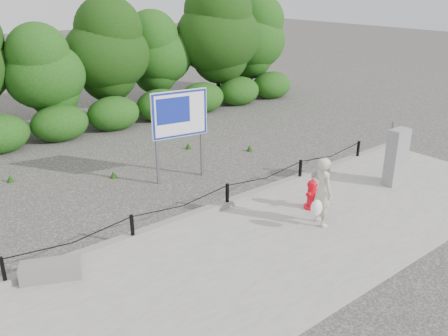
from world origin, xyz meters
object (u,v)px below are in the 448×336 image
at_px(fire_hydrant, 312,194).
at_px(utility_cabinet, 396,157).
at_px(pedestrian, 322,193).
at_px(concrete_block, 51,270).
at_px(advertising_sign, 179,118).

bearing_deg(fire_hydrant, utility_cabinet, -18.60).
bearing_deg(pedestrian, fire_hydrant, -17.34).
height_order(concrete_block, utility_cabinet, utility_cabinet).
relative_size(fire_hydrant, advertising_sign, 0.30).
xyz_separation_m(fire_hydrant, utility_cabinet, (2.77, -0.38, 0.40)).
xyz_separation_m(utility_cabinet, advertising_sign, (-4.10, 3.87, 0.91)).
xyz_separation_m(fire_hydrant, pedestrian, (-0.46, -0.66, 0.41)).
distance_m(concrete_block, advertising_sign, 5.32).
bearing_deg(advertising_sign, pedestrian, -67.73).
bearing_deg(utility_cabinet, pedestrian, -174.27).
height_order(fire_hydrant, advertising_sign, advertising_sign).
height_order(pedestrian, advertising_sign, advertising_sign).
relative_size(utility_cabinet, advertising_sign, 0.67).
bearing_deg(advertising_sign, fire_hydrant, -58.72).
relative_size(pedestrian, advertising_sign, 0.63).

